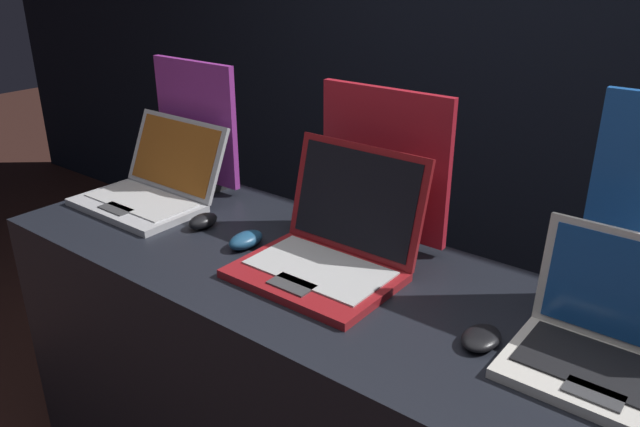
# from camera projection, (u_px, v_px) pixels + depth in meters

# --- Properties ---
(wall_back) EXTENTS (8.00, 0.05, 2.80)m
(wall_back) POSITION_uv_depth(u_px,v_px,m) (558.00, 20.00, 2.41)
(wall_back) COLOR black
(wall_back) RESTS_ON ground_plane
(display_counter) EXTENTS (1.78, 0.62, 0.94)m
(display_counter) POSITION_uv_depth(u_px,v_px,m) (318.00, 424.00, 1.68)
(display_counter) COLOR black
(display_counter) RESTS_ON ground_plane
(laptop_front) EXTENTS (0.38, 0.33, 0.23)m
(laptop_front) POSITION_uv_depth(u_px,v_px,m) (152.00, 185.00, 1.88)
(laptop_front) COLOR #B7B7BC
(laptop_front) RESTS_ON display_counter
(mouse_front) EXTENTS (0.06, 0.09, 0.04)m
(mouse_front) POSITION_uv_depth(u_px,v_px,m) (203.00, 221.00, 1.72)
(mouse_front) COLOR black
(mouse_front) RESTS_ON display_counter
(promo_stand_front) EXTENTS (0.34, 0.07, 0.40)m
(promo_stand_front) POSITION_uv_depth(u_px,v_px,m) (197.00, 128.00, 1.96)
(promo_stand_front) COLOR black
(promo_stand_front) RESTS_ON display_counter
(laptop_middle) EXTENTS (0.37, 0.34, 0.28)m
(laptop_middle) POSITION_uv_depth(u_px,v_px,m) (331.00, 245.00, 1.48)
(laptop_middle) COLOR maroon
(laptop_middle) RESTS_ON display_counter
(mouse_middle) EXTENTS (0.06, 0.11, 0.04)m
(mouse_middle) POSITION_uv_depth(u_px,v_px,m) (246.00, 240.00, 1.61)
(mouse_middle) COLOR navy
(mouse_middle) RESTS_ON display_counter
(promo_stand_middle) EXTENTS (0.37, 0.07, 0.40)m
(promo_stand_middle) POSITION_uv_depth(u_px,v_px,m) (383.00, 170.00, 1.59)
(promo_stand_middle) COLOR black
(promo_stand_middle) RESTS_ON display_counter
(laptop_back) EXTENTS (0.34, 0.25, 0.24)m
(laptop_back) POSITION_uv_depth(u_px,v_px,m) (616.00, 344.00, 1.12)
(laptop_back) COLOR silver
(laptop_back) RESTS_ON display_counter
(mouse_back) EXTENTS (0.07, 0.10, 0.03)m
(mouse_back) POSITION_uv_depth(u_px,v_px,m) (481.00, 338.00, 1.21)
(mouse_back) COLOR black
(mouse_back) RESTS_ON display_counter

